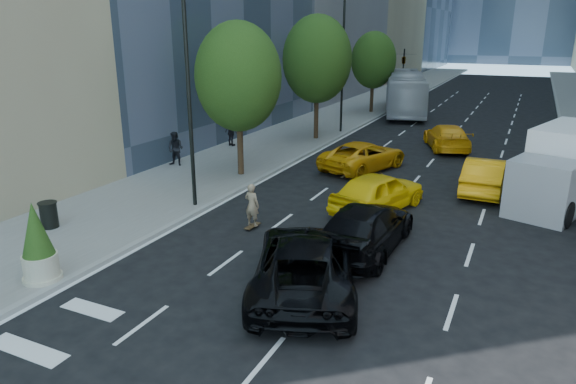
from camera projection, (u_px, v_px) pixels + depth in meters
The scene contains 21 objects.
ground at pixel (297, 278), 15.43m from camera, with size 160.00×160.00×0.00m, color black.
sidewalk_left at pixel (345, 114), 44.93m from camera, with size 6.00×120.00×0.15m, color slate.
lamp_near at pixel (191, 66), 19.70m from camera, with size 2.13×0.22×10.00m.
lamp_far at pixel (346, 50), 35.21m from camera, with size 2.13×0.22×10.00m.
tree_near at pixel (238, 77), 24.62m from camera, with size 4.20×4.20×7.46m.
tree_mid at pixel (317, 59), 33.13m from camera, with size 4.50×4.50×7.99m.
tree_far at pixel (374, 60), 44.55m from camera, with size 3.90×3.90×6.92m.
traffic_signal at pixel (404, 60), 51.23m from camera, with size 2.48×0.53×5.20m.
skateboarder at pixel (252, 208), 19.07m from camera, with size 0.59×0.39×1.63m, color #8A7356.
black_sedan_lincoln at pixel (305, 263), 14.50m from camera, with size 2.77×6.02×1.67m, color black.
black_sedan_mercedes at pixel (365, 228), 17.16m from camera, with size 2.27×5.58×1.62m, color black.
taxi_a at pixel (378, 192), 20.94m from camera, with size 1.95×4.84×1.65m, color yellow.
taxi_b at pixel (485, 175), 23.44m from camera, with size 1.69×4.85×1.60m, color #FFA20D.
taxi_c at pixel (364, 156), 27.22m from camera, with size 2.50×5.42×1.51m, color orange.
taxi_d at pixel (447, 137), 31.96m from camera, with size 2.16×5.32×1.54m, color #FFAB0D.
city_bus at pixel (405, 92), 45.66m from camera, with size 3.06×13.09×3.65m, color silver.
box_truck at pixel (564, 166), 21.69m from camera, with size 4.35×7.17×3.23m.
pedestrian_a at pixel (176, 149), 27.41m from camera, with size 0.89×0.69×1.83m, color black.
pedestrian_b at pixel (231, 133), 32.11m from camera, with size 0.99×0.41×1.69m, color black.
trash_can at pixel (49, 215), 18.87m from camera, with size 0.62×0.62×0.93m, color black.
planter_shrub at pixel (37, 243), 14.71m from camera, with size 0.99×0.99×2.38m.
Camera 1 is at (5.71, -12.71, 7.13)m, focal length 32.00 mm.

